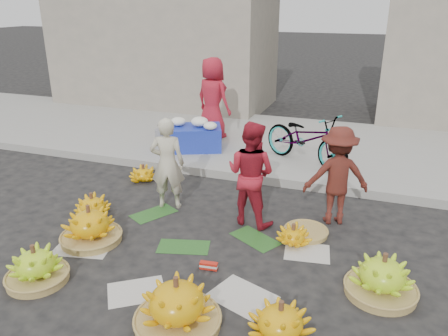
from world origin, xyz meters
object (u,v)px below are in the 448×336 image
(flower_table, at_px, (193,136))
(banana_bunch_4, at_px, (382,277))
(vendor_cream, at_px, (168,164))
(bicycle, at_px, (306,138))
(banana_bunch_0, at_px, (90,225))

(flower_table, bearing_deg, banana_bunch_4, -67.00)
(vendor_cream, height_order, bicycle, vendor_cream)
(banana_bunch_4, relative_size, flower_table, 0.57)
(flower_table, height_order, bicycle, bicycle)
(banana_bunch_0, height_order, bicycle, bicycle)
(vendor_cream, distance_m, bicycle, 2.80)
(flower_table, distance_m, bicycle, 2.28)
(banana_bunch_4, distance_m, bicycle, 3.71)
(banana_bunch_4, relative_size, bicycle, 0.41)
(banana_bunch_4, xyz_separation_m, vendor_cream, (-3.06, 1.17, 0.47))
(flower_table, xyz_separation_m, bicycle, (2.27, -0.06, 0.21))
(banana_bunch_4, height_order, vendor_cream, vendor_cream)
(vendor_cream, distance_m, flower_table, 2.41)
(vendor_cream, xyz_separation_m, bicycle, (1.66, 2.25, -0.09))
(banana_bunch_4, bearing_deg, banana_bunch_0, -178.38)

